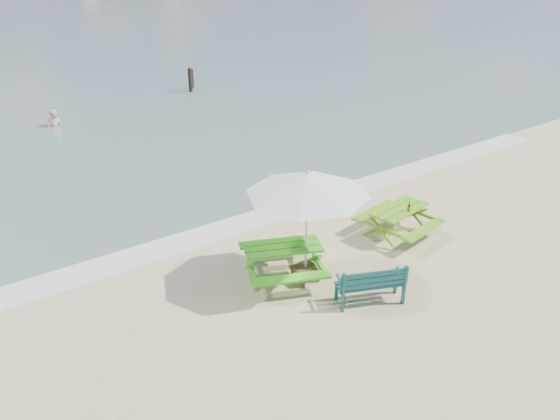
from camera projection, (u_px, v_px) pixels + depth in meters
foam_strip at (262, 217)px, 13.64m from camera, size 22.00×0.90×0.01m
picnic_table_left at (283, 262)px, 11.02m from camera, size 2.09×2.18×0.74m
picnic_table_right at (398, 222)px, 12.66m from camera, size 1.71×1.85×0.70m
park_bench at (370, 291)px, 10.29m from camera, size 1.35×0.90×0.79m
side_table at (305, 273)px, 11.01m from camera, size 0.48×0.48×0.31m
patio_umbrella at (308, 184)px, 10.15m from camera, size 2.38×2.38×2.35m
beer_bottle at (409, 208)px, 12.33m from camera, size 0.06×0.06×0.25m
swimmer at (56, 132)px, 20.75m from camera, size 0.68×0.48×1.76m
mooring_pilings at (191, 82)px, 25.71m from camera, size 0.57×0.77×1.29m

